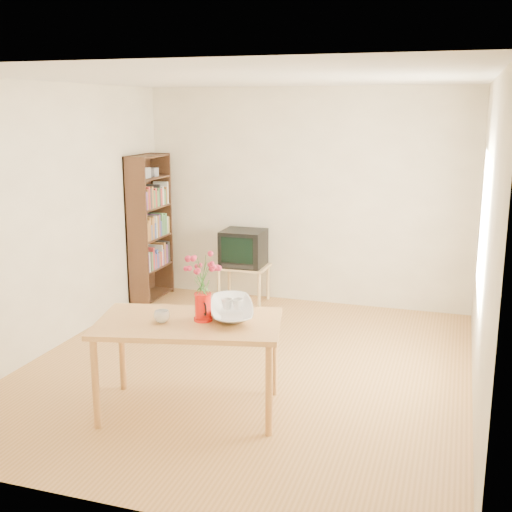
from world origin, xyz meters
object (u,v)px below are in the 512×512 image
(table, at_px, (189,331))
(bowl, at_px, (231,286))
(pitcher, at_px, (203,308))
(mug, at_px, (162,317))
(television, at_px, (244,247))

(table, distance_m, bowl, 0.48)
(pitcher, relative_size, mug, 1.85)
(pitcher, height_order, television, pitcher)
(pitcher, xyz_separation_m, television, (-0.66, 2.88, -0.17))
(pitcher, relative_size, television, 0.43)
(pitcher, bearing_deg, mug, 173.40)
(table, height_order, pitcher, pitcher)
(bowl, distance_m, television, 2.82)
(pitcher, relative_size, bowl, 0.44)
(table, bearing_deg, television, 87.66)
(table, relative_size, bowl, 3.06)
(pitcher, bearing_deg, bowl, 19.26)
(mug, height_order, bowl, bowl)
(television, bearing_deg, mug, -84.11)
(table, height_order, television, television)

